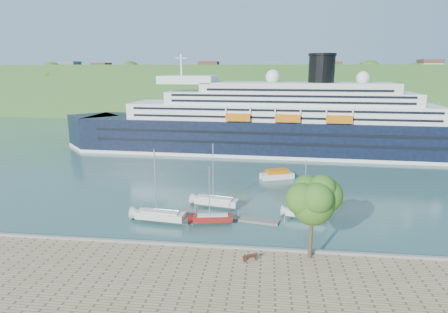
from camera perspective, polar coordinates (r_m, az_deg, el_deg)
ground at (r=48.52m, az=-3.68°, el=-14.43°), size 400.00×400.00×0.00m
far_hillside at (r=187.66m, az=4.33°, el=10.07°), size 400.00×50.00×24.00m
quay_coping at (r=47.82m, az=-3.74°, el=-13.32°), size 220.00×0.50×0.30m
cruise_ship at (r=101.33m, az=7.33°, el=7.90°), size 117.76×21.72×26.31m
park_bench at (r=44.49m, az=3.94°, el=-14.92°), size 1.81×1.31×1.07m
promenade_tree at (r=44.09m, az=13.26°, el=-8.49°), size 6.59×6.59×10.91m
floating_pontoon at (r=58.57m, az=0.52°, el=-9.15°), size 16.01×4.84×0.35m
sailboat_white_near at (r=56.01m, az=-9.83°, el=-4.82°), size 8.43×3.16×10.63m
sailboat_red at (r=55.12m, az=-1.76°, el=-6.16°), size 6.71×2.91×8.38m
sailboat_white_far at (r=58.00m, az=12.68°, el=-5.20°), size 7.17×3.40×8.93m
tender_launch at (r=79.11m, az=8.07°, el=-2.65°), size 7.42×4.72×1.94m
sailboat_extra at (r=61.17m, az=-1.18°, el=-3.23°), size 8.24×3.74×10.28m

